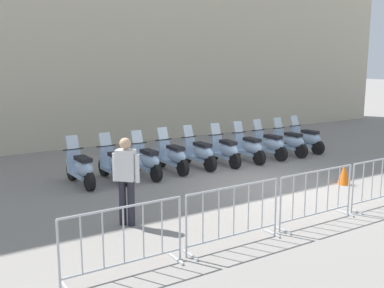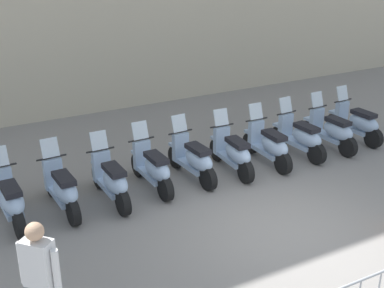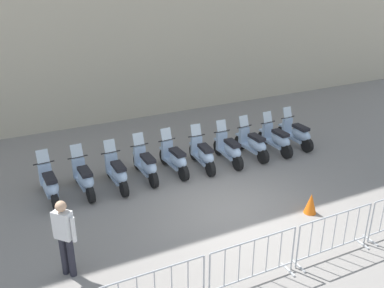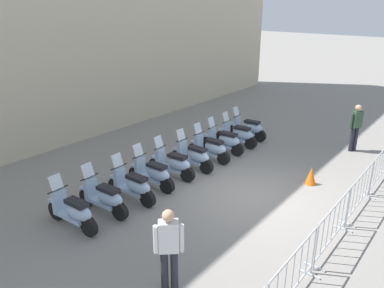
# 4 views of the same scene
# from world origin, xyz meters

# --- Properties ---
(ground_plane) EXTENTS (120.00, 120.00, 0.00)m
(ground_plane) POSITION_xyz_m (0.00, 0.00, 0.00)
(ground_plane) COLOR gray
(motorcycle_0) EXTENTS (0.62, 1.72, 1.24)m
(motorcycle_0) POSITION_xyz_m (-4.30, 2.06, 0.45)
(motorcycle_0) COLOR black
(motorcycle_0) RESTS_ON ground
(motorcycle_1) EXTENTS (0.62, 1.72, 1.24)m
(motorcycle_1) POSITION_xyz_m (-3.40, 2.12, 0.45)
(motorcycle_1) COLOR black
(motorcycle_1) RESTS_ON ground
(motorcycle_2) EXTENTS (0.60, 1.72, 1.24)m
(motorcycle_2) POSITION_xyz_m (-2.50, 2.13, 0.45)
(motorcycle_2) COLOR black
(motorcycle_2) RESTS_ON ground
(motorcycle_3) EXTENTS (0.60, 1.72, 1.24)m
(motorcycle_3) POSITION_xyz_m (-1.61, 2.35, 0.45)
(motorcycle_3) COLOR black
(motorcycle_3) RESTS_ON ground
(motorcycle_4) EXTENTS (0.65, 1.72, 1.24)m
(motorcycle_4) POSITION_xyz_m (-0.71, 2.45, 0.45)
(motorcycle_4) COLOR black
(motorcycle_4) RESTS_ON ground
(motorcycle_5) EXTENTS (0.56, 1.72, 1.24)m
(motorcycle_5) POSITION_xyz_m (0.19, 2.45, 0.45)
(motorcycle_5) COLOR black
(motorcycle_5) RESTS_ON ground
(motorcycle_6) EXTENTS (0.56, 1.73, 1.24)m
(motorcycle_6) POSITION_xyz_m (1.09, 2.53, 0.45)
(motorcycle_6) COLOR black
(motorcycle_6) RESTS_ON ground
(motorcycle_7) EXTENTS (0.64, 1.72, 1.24)m
(motorcycle_7) POSITION_xyz_m (1.99, 2.67, 0.45)
(motorcycle_7) COLOR black
(motorcycle_7) RESTS_ON ground
(motorcycle_8) EXTENTS (0.62, 1.72, 1.24)m
(motorcycle_8) POSITION_xyz_m (2.89, 2.74, 0.45)
(motorcycle_8) COLOR black
(motorcycle_8) RESTS_ON ground
(motorcycle_9) EXTENTS (0.63, 1.72, 1.24)m
(motorcycle_9) POSITION_xyz_m (3.77, 2.94, 0.45)
(motorcycle_9) COLOR black
(motorcycle_9) RESTS_ON ground
(officer_mid_plaza) EXTENTS (0.44, 0.40, 1.73)m
(officer_mid_plaza) POSITION_xyz_m (-4.14, -1.14, 0.98)
(officer_mid_plaza) COLOR #23232D
(officer_mid_plaza) RESTS_ON ground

